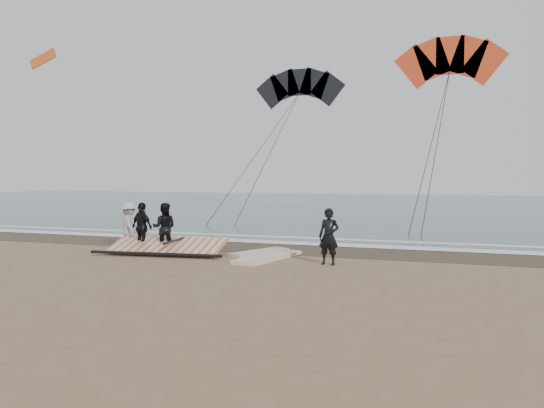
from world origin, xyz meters
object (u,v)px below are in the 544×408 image
(board_white, at_px, (268,257))
(board_cream, at_px, (259,252))
(sail_rig, at_px, (168,247))
(man_main, at_px, (329,236))

(board_white, height_order, board_cream, board_white)
(board_cream, bearing_deg, sail_rig, -137.08)
(man_main, xyz_separation_m, board_cream, (-2.58, 1.37, -0.74))
(board_white, relative_size, sail_rig, 0.65)
(man_main, bearing_deg, board_cream, 156.96)
(man_main, relative_size, board_white, 0.57)
(man_main, distance_m, sail_rig, 5.41)
(man_main, height_order, sail_rig, man_main)
(man_main, bearing_deg, sail_rig, 179.71)
(man_main, height_order, board_white, man_main)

